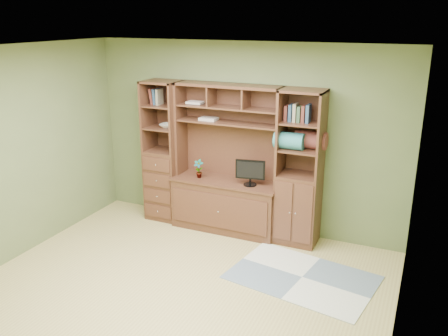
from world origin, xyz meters
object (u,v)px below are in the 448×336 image
at_px(left_tower, 164,151).
at_px(right_tower, 300,169).
at_px(center_hutch, 226,160).
at_px(monitor, 250,168).

height_order(left_tower, right_tower, same).
relative_size(center_hutch, right_tower, 1.00).
xyz_separation_m(left_tower, monitor, (1.37, -0.07, -0.05)).
bearing_deg(monitor, left_tower, 166.21).
xyz_separation_m(left_tower, right_tower, (2.02, 0.00, 0.00)).
bearing_deg(center_hutch, right_tower, 2.23).
bearing_deg(monitor, right_tower, -4.10).
relative_size(right_tower, monitor, 4.20).
bearing_deg(left_tower, monitor, -3.13).
bearing_deg(left_tower, center_hutch, -2.29).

